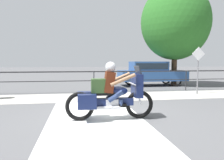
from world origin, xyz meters
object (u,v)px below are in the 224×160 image
object	(u,v)px
parked_car	(151,72)
street_sign	(198,65)
tree_behind_sign	(175,22)
motorcycle	(110,94)

from	to	relation	value
parked_car	street_sign	size ratio (longest dim) A/B	1.90
street_sign	tree_behind_sign	size ratio (longest dim) A/B	0.35
motorcycle	tree_behind_sign	bearing A→B (deg)	55.61
parked_car	street_sign	bearing A→B (deg)	-79.09
parked_car	tree_behind_sign	world-z (taller)	tree_behind_sign
motorcycle	parked_car	xyz separation A→B (m)	(3.94, 8.01, 0.21)
motorcycle	street_sign	size ratio (longest dim) A/B	1.06
motorcycle	parked_car	distance (m)	8.93
motorcycle	tree_behind_sign	xyz separation A→B (m)	(5.53, 7.86, 3.45)
motorcycle	tree_behind_sign	size ratio (longest dim) A/B	0.37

